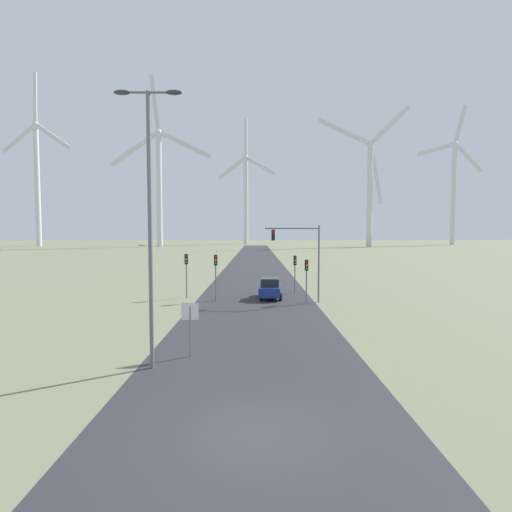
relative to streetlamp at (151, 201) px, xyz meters
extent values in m
plane|color=#757A5B|center=(4.37, -5.46, -7.13)|extent=(600.00, 600.00, 0.00)
cube|color=#2D2D33|center=(4.37, 42.54, -7.13)|extent=(10.00, 240.00, 0.01)
cylinder|color=slate|center=(0.00, 0.00, -1.31)|extent=(0.18, 0.18, 11.64)
cylinder|color=slate|center=(0.00, 0.00, 4.46)|extent=(2.15, 0.10, 0.10)
ellipsoid|color=#333338|center=(-1.07, 0.00, 4.46)|extent=(0.70, 0.32, 0.20)
ellipsoid|color=#333338|center=(1.07, 0.00, 4.46)|extent=(0.70, 0.32, 0.20)
cylinder|color=slate|center=(1.39, 1.55, -5.94)|extent=(0.07, 0.07, 2.38)
cube|color=white|center=(1.39, 1.54, -4.98)|extent=(0.81, 0.01, 0.81)
cube|color=red|center=(1.39, 1.55, -4.98)|extent=(0.76, 0.02, 0.76)
cylinder|color=slate|center=(-1.71, 18.35, -5.18)|extent=(0.11, 0.11, 3.90)
cube|color=black|center=(-1.71, 18.35, -3.68)|extent=(0.28, 0.24, 0.90)
sphere|color=red|center=(-1.71, 18.22, -3.41)|extent=(0.16, 0.16, 0.16)
sphere|color=gold|center=(-1.71, 18.22, -3.68)|extent=(0.16, 0.16, 0.16)
sphere|color=green|center=(-1.71, 18.22, -3.95)|extent=(0.16, 0.16, 0.16)
cylinder|color=slate|center=(8.65, 16.08, -5.36)|extent=(0.11, 0.11, 3.55)
cube|color=black|center=(8.65, 16.08, -4.03)|extent=(0.28, 0.24, 0.90)
sphere|color=red|center=(8.65, 15.94, -3.76)|extent=(0.16, 0.16, 0.16)
sphere|color=gold|center=(8.65, 15.94, -4.03)|extent=(0.16, 0.16, 0.16)
sphere|color=green|center=(8.65, 15.94, -4.30)|extent=(0.16, 0.16, 0.16)
cylinder|color=slate|center=(1.04, 16.92, -5.17)|extent=(0.11, 0.11, 3.92)
cube|color=black|center=(1.04, 16.92, -3.66)|extent=(0.28, 0.24, 0.90)
sphere|color=red|center=(1.04, 16.79, -3.39)|extent=(0.16, 0.16, 0.16)
sphere|color=gold|center=(1.04, 16.79, -3.66)|extent=(0.16, 0.16, 0.16)
sphere|color=green|center=(1.04, 16.79, -3.93)|extent=(0.16, 0.16, 0.16)
cylinder|color=slate|center=(8.21, 21.39, -5.34)|extent=(0.11, 0.11, 3.59)
cube|color=black|center=(8.21, 21.39, -4.00)|extent=(0.28, 0.24, 0.90)
sphere|color=red|center=(8.21, 21.26, -3.73)|extent=(0.16, 0.16, 0.16)
sphere|color=gold|center=(8.21, 21.26, -4.00)|extent=(0.16, 0.16, 0.16)
sphere|color=green|center=(8.21, 21.26, -4.27)|extent=(0.16, 0.16, 0.16)
cylinder|color=slate|center=(9.67, 16.09, -3.93)|extent=(0.14, 0.14, 6.40)
cylinder|color=slate|center=(7.44, 16.09, -0.98)|extent=(4.46, 0.12, 0.12)
cube|color=black|center=(5.88, 16.09, -1.53)|extent=(0.28, 0.24, 0.90)
sphere|color=red|center=(5.88, 15.96, -1.26)|extent=(0.18, 0.18, 0.18)
cube|color=navy|center=(5.72, 18.15, -6.40)|extent=(2.12, 4.23, 0.80)
cube|color=#1E2328|center=(5.72, 18.00, -5.65)|extent=(1.72, 2.22, 0.70)
cylinder|color=black|center=(4.89, 19.42, -6.80)|extent=(0.22, 0.66, 0.66)
cylinder|color=black|center=(6.55, 19.42, -6.80)|extent=(0.22, 0.66, 0.66)
cylinder|color=black|center=(4.89, 16.88, -6.80)|extent=(0.22, 0.66, 0.66)
cylinder|color=black|center=(6.55, 16.88, -6.80)|extent=(0.22, 0.66, 0.66)
cylinder|color=silver|center=(-89.40, 155.64, 18.72)|extent=(2.20, 2.20, 51.70)
sphere|color=silver|center=(-89.40, 155.64, 44.57)|extent=(2.60, 2.60, 2.60)
cube|color=silver|center=(-89.10, 155.53, 55.58)|extent=(2.44, 1.26, 20.78)
cube|color=silver|center=(-98.57, 158.81, 39.34)|extent=(18.22, 6.72, 11.42)
cube|color=silver|center=(-80.54, 152.57, 38.78)|extent=(17.73, 6.55, 12.42)
cylinder|color=silver|center=(-34.34, 144.20, 15.68)|extent=(2.20, 2.20, 45.63)
sphere|color=silver|center=(-34.34, 144.20, 38.49)|extent=(2.60, 2.60, 2.60)
cube|color=silver|center=(-35.56, 144.03, 50.02)|extent=(4.15, 1.08, 21.95)
cube|color=silver|center=(-43.61, 142.88, 31.66)|extent=(18.62, 3.15, 14.35)
cube|color=silver|center=(-23.85, 145.71, 33.80)|extent=(20.60, 3.44, 10.51)
cylinder|color=silver|center=(-0.58, 182.64, 14.32)|extent=(2.20, 2.20, 42.91)
sphere|color=silver|center=(-0.58, 182.64, 35.78)|extent=(2.60, 2.60, 2.60)
cube|color=silver|center=(-0.62, 182.66, 45.36)|extent=(1.89, 1.33, 17.87)
cube|color=silver|center=(-7.87, 186.57, 30.95)|extent=(14.62, 8.19, 10.55)
cube|color=silver|center=(6.74, 178.69, 31.02)|extent=(14.67, 8.22, 10.43)
cylinder|color=silver|center=(49.89, 143.43, 13.30)|extent=(2.20, 2.20, 40.86)
sphere|color=silver|center=(49.89, 143.43, 33.72)|extent=(2.60, 2.60, 2.60)
cube|color=silver|center=(58.57, 146.31, 42.03)|extent=(17.76, 6.31, 17.08)
cube|color=silver|center=(38.72, 139.73, 37.49)|extent=(21.85, 7.67, 8.85)
cube|color=silver|center=(52.38, 144.26, 21.64)|extent=(6.54, 2.59, 23.27)
cylinder|color=silver|center=(96.80, 170.70, 16.29)|extent=(2.20, 2.20, 46.84)
sphere|color=silver|center=(96.80, 170.70, 39.71)|extent=(2.60, 2.60, 2.60)
cube|color=silver|center=(99.05, 170.84, 48.85)|extent=(5.96, 0.85, 17.46)
cube|color=silver|center=(87.77, 170.16, 37.09)|extent=(17.34, 1.54, 6.61)
cube|color=silver|center=(103.59, 171.11, 33.18)|extent=(13.90, 1.33, 13.44)
camera|label=1|loc=(4.47, -16.82, -1.32)|focal=28.00mm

